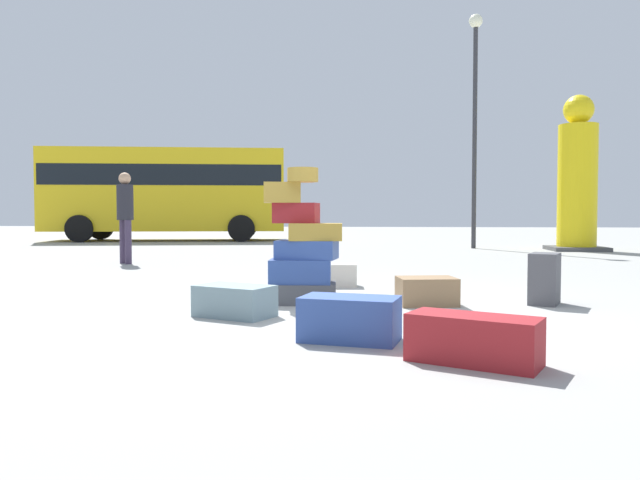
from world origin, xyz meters
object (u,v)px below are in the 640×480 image
(suitcase_maroon_left_side, at_px, (473,339))
(person_bearded_onlooker, at_px, (125,210))
(suitcase_brown_upright_blue, at_px, (427,291))
(parked_bus, at_px, (167,189))
(suitcase_charcoal_foreground_near, at_px, (544,279))
(suitcase_cream_right_side, at_px, (327,275))
(suitcase_tower, at_px, (302,250))
(suitcase_slate_behind_tower, at_px, (235,301))
(lamp_post, at_px, (475,97))
(yellow_dummy_statue, at_px, (577,182))
(suitcase_navy_foreground_far, at_px, (350,319))

(suitcase_maroon_left_side, distance_m, person_bearded_onlooker, 8.82)
(suitcase_brown_upright_blue, xyz_separation_m, parked_bus, (-8.20, 14.46, 1.69))
(suitcase_charcoal_foreground_near, distance_m, suitcase_cream_right_side, 2.67)
(suitcase_charcoal_foreground_near, height_order, parked_bus, parked_bus)
(suitcase_tower, distance_m, parked_bus, 16.06)
(suitcase_brown_upright_blue, relative_size, suitcase_slate_behind_tower, 0.85)
(suitcase_cream_right_side, xyz_separation_m, lamp_post, (3.01, 9.10, 3.92))
(suitcase_tower, bearing_deg, suitcase_charcoal_foreground_near, 3.88)
(suitcase_maroon_left_side, bearing_deg, parked_bus, 140.89)
(suitcase_cream_right_side, distance_m, yellow_dummy_statue, 10.18)
(suitcase_tower, bearing_deg, parked_bus, 115.69)
(suitcase_navy_foreground_far, height_order, parked_bus, parked_bus)
(suitcase_brown_upright_blue, bearing_deg, parked_bus, 108.24)
(lamp_post, bearing_deg, suitcase_brown_upright_blue, -99.91)
(suitcase_maroon_left_side, xyz_separation_m, suitcase_slate_behind_tower, (-1.88, 1.49, -0.01))
(suitcase_maroon_left_side, bearing_deg, person_bearded_onlooker, 152.30)
(suitcase_tower, distance_m, suitcase_cream_right_side, 1.49)
(suitcase_cream_right_side, distance_m, person_bearded_onlooker, 5.18)
(suitcase_tower, xyz_separation_m, suitcase_maroon_left_side, (1.41, -2.42, -0.39))
(suitcase_slate_behind_tower, distance_m, parked_bus, 16.75)
(suitcase_slate_behind_tower, bearing_deg, yellow_dummy_statue, 82.51)
(suitcase_maroon_left_side, relative_size, suitcase_charcoal_foreground_near, 1.51)
(suitcase_slate_behind_tower, bearing_deg, suitcase_navy_foreground_far, -18.42)
(suitcase_brown_upright_blue, distance_m, person_bearded_onlooker, 6.99)
(suitcase_maroon_left_side, height_order, suitcase_slate_behind_tower, suitcase_maroon_left_side)
(suitcase_brown_upright_blue, bearing_deg, lamp_post, 68.76)
(suitcase_charcoal_foreground_near, bearing_deg, lamp_post, 108.45)
(person_bearded_onlooker, bearing_deg, suitcase_navy_foreground_far, -14.04)
(yellow_dummy_statue, bearing_deg, suitcase_maroon_left_side, -108.73)
(suitcase_slate_behind_tower, bearing_deg, suitcase_maroon_left_side, -16.65)
(suitcase_tower, distance_m, suitcase_maroon_left_side, 2.83)
(suitcase_tower, relative_size, suitcase_cream_right_side, 1.85)
(suitcase_brown_upright_blue, relative_size, person_bearded_onlooker, 0.34)
(parked_bus, bearing_deg, lamp_post, -32.50)
(suitcase_charcoal_foreground_near, relative_size, suitcase_navy_foreground_far, 0.75)
(suitcase_tower, height_order, suitcase_charcoal_foreground_near, suitcase_tower)
(person_bearded_onlooker, xyz_separation_m, parked_bus, (-2.97, 9.91, 0.83))
(suitcase_tower, bearing_deg, suitcase_brown_upright_blue, -1.28)
(suitcase_brown_upright_blue, xyz_separation_m, lamp_post, (1.85, 10.57, 3.92))
(suitcase_tower, height_order, suitcase_cream_right_side, suitcase_tower)
(yellow_dummy_statue, relative_size, lamp_post, 0.63)
(suitcase_brown_upright_blue, bearing_deg, suitcase_slate_behind_tower, -163.74)
(person_bearded_onlooker, bearing_deg, suitcase_cream_right_side, 3.04)
(suitcase_navy_foreground_far, bearing_deg, suitcase_tower, 119.05)
(suitcase_maroon_left_side, relative_size, lamp_post, 0.12)
(suitcase_navy_foreground_far, bearing_deg, suitcase_charcoal_foreground_near, 58.36)
(suitcase_cream_right_side, height_order, person_bearded_onlooker, person_bearded_onlooker)
(person_bearded_onlooker, bearing_deg, lamp_post, 80.57)
(suitcase_brown_upright_blue, height_order, parked_bus, parked_bus)
(suitcase_brown_upright_blue, distance_m, suitcase_slate_behind_tower, 1.95)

